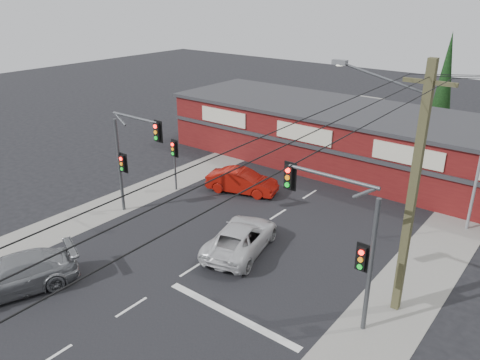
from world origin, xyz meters
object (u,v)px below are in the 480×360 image
Objects in this scene: silver_suv at (12,276)px; red_sedan at (242,181)px; utility_pole at (410,186)px; shop_building at (344,136)px; white_suv at (241,238)px.

red_sedan is (1.21, 14.38, -0.04)m from silver_suv.
silver_suv is 16.63m from utility_pole.
utility_pole is (9.36, -14.00, 3.26)m from shop_building.
shop_building is (-1.75, 14.33, 1.42)m from white_suv.
white_suv is at bearing -159.34° from red_sedan.
white_suv is at bearing 78.38° from silver_suv.
utility_pole is at bearing 55.45° from silver_suv.
silver_suv is 0.54× the size of utility_pole.
shop_building is (2.62, 8.66, 1.39)m from red_sedan.
utility_pole is at bearing -56.24° from shop_building.
utility_pole reaches higher than shop_building.
shop_building is at bearing 101.59° from silver_suv.
white_suv is 7.16m from red_sedan.
white_suv is 0.52× the size of utility_pole.
red_sedan is 13.91m from utility_pole.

